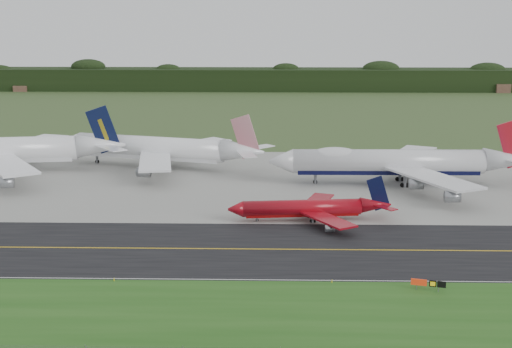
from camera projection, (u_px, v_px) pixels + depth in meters
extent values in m
plane|color=#394D24|center=(309.00, 243.00, 134.50)|extent=(600.00, 600.00, 0.00)
cube|color=#215017|center=(322.00, 321.00, 100.36)|extent=(400.00, 30.00, 0.01)
cube|color=black|center=(310.00, 249.00, 130.59)|extent=(400.00, 32.00, 0.02)
cube|color=gray|center=(300.00, 181.00, 184.23)|extent=(400.00, 78.00, 0.01)
cube|color=gold|center=(310.00, 249.00, 130.59)|extent=(400.00, 0.40, 0.00)
cube|color=silver|center=(315.00, 280.00, 115.48)|extent=(400.00, 0.25, 0.00)
cube|color=black|center=(285.00, 79.00, 401.36)|extent=(700.00, 24.00, 12.00)
cylinder|color=silver|center=(388.00, 161.00, 179.31)|extent=(47.94, 6.49, 6.08)
cube|color=black|center=(388.00, 169.00, 179.74)|extent=(45.54, 4.95, 2.13)
cone|color=silver|center=(281.00, 161.00, 179.70)|extent=(6.04, 6.13, 6.08)
cone|color=silver|center=(509.00, 160.00, 178.77)|extent=(12.69, 6.19, 6.08)
ellipsoid|color=silver|center=(335.00, 155.00, 179.13)|extent=(12.45, 5.28, 3.88)
cube|color=silver|center=(433.00, 178.00, 166.21)|extent=(19.47, 28.18, 0.52)
cube|color=silver|center=(410.00, 155.00, 192.64)|extent=(19.11, 28.25, 0.52)
cylinder|color=gray|center=(416.00, 184.00, 167.20)|extent=(3.34, 2.58, 2.55)
cylinder|color=gray|center=(397.00, 162.00, 192.49)|extent=(3.34, 2.58, 2.55)
cylinder|color=gray|center=(452.00, 197.00, 155.63)|extent=(3.34, 2.58, 2.55)
cylinder|color=gray|center=(408.00, 153.00, 203.90)|extent=(3.34, 2.58, 2.55)
cylinder|color=black|center=(315.00, 182.00, 180.75)|extent=(1.10, 0.50, 1.09)
cylinder|color=slate|center=(405.00, 179.00, 176.84)|extent=(0.86, 0.86, 4.07)
cylinder|color=black|center=(405.00, 185.00, 177.17)|extent=(1.10, 0.56, 1.09)
cylinder|color=slate|center=(400.00, 173.00, 183.37)|extent=(0.86, 0.86, 4.07)
cylinder|color=black|center=(400.00, 179.00, 183.69)|extent=(1.10, 0.56, 1.09)
cylinder|color=maroon|center=(302.00, 208.00, 148.42)|extent=(24.96, 6.03, 3.35)
cube|color=maroon|center=(302.00, 213.00, 148.65)|extent=(23.64, 5.07, 1.17)
cone|color=maroon|center=(235.00, 209.00, 147.25)|extent=(3.44, 3.67, 3.35)
cone|color=maroon|center=(376.00, 205.00, 149.67)|extent=(6.86, 4.04, 3.35)
cube|color=maroon|center=(328.00, 219.00, 142.20)|extent=(10.97, 14.10, 0.38)
cube|color=maroon|center=(316.00, 202.00, 155.60)|extent=(8.66, 14.49, 0.38)
cube|color=black|center=(378.00, 193.00, 149.16)|extent=(5.28, 0.84, 7.62)
cylinder|color=gray|center=(330.00, 228.00, 139.18)|extent=(1.97, 1.60, 1.41)
cylinder|color=gray|center=(313.00, 202.00, 158.98)|extent=(1.97, 1.60, 1.41)
cylinder|color=black|center=(257.00, 220.00, 148.16)|extent=(0.63, 0.34, 0.60)
cylinder|color=slate|center=(313.00, 219.00, 147.20)|extent=(0.52, 0.52, 1.73)
cylinder|color=black|center=(313.00, 221.00, 147.33)|extent=(0.63, 0.37, 0.60)
cylinder|color=slate|center=(310.00, 214.00, 150.78)|extent=(0.52, 0.52, 1.73)
cylinder|color=black|center=(310.00, 216.00, 150.91)|extent=(0.63, 0.37, 0.60)
cone|color=white|center=(101.00, 145.00, 196.58)|extent=(13.94, 8.57, 6.67)
cube|color=white|center=(7.00, 164.00, 179.81)|extent=(23.90, 29.62, 0.59)
cube|color=white|center=(28.00, 144.00, 208.48)|extent=(16.91, 30.96, 0.59)
cube|color=black|center=(103.00, 130.00, 195.71)|extent=(9.30, 1.94, 13.45)
cylinder|color=gray|center=(14.00, 150.00, 207.78)|extent=(4.02, 3.32, 2.80)
cylinder|color=gray|center=(6.00, 182.00, 168.64)|extent=(4.02, 3.32, 2.80)
cylinder|color=gray|center=(43.00, 142.00, 220.99)|extent=(4.02, 3.32, 2.80)
cylinder|color=slate|center=(3.00, 162.00, 197.72)|extent=(1.06, 1.06, 4.22)
cylinder|color=black|center=(3.00, 167.00, 198.05)|extent=(1.28, 0.77, 1.20)
cylinder|color=white|center=(149.00, 147.00, 199.53)|extent=(44.00, 18.09, 6.12)
cube|color=white|center=(150.00, 154.00, 199.97)|extent=(41.46, 16.01, 2.14)
cone|color=white|center=(72.00, 142.00, 206.77)|extent=(6.98, 7.40, 6.12)
cone|color=white|center=(243.00, 151.00, 191.30)|extent=(12.86, 9.10, 6.12)
cube|color=white|center=(155.00, 161.00, 185.77)|extent=(11.76, 26.15, 0.55)
cube|color=white|center=(192.00, 145.00, 209.25)|extent=(22.57, 24.23, 0.55)
cube|color=maroon|center=(246.00, 137.00, 190.22)|extent=(8.24, 2.81, 12.16)
cylinder|color=gray|center=(144.00, 172.00, 180.64)|extent=(3.92, 3.39, 2.57)
cylinder|color=gray|center=(199.00, 147.00, 215.33)|extent=(3.92, 3.39, 2.57)
cylinder|color=black|center=(97.00, 161.00, 205.55)|extent=(1.19, 0.78, 1.10)
cylinder|color=slate|center=(156.00, 163.00, 196.20)|extent=(1.06, 1.06, 3.86)
cylinder|color=black|center=(156.00, 168.00, 196.50)|extent=(1.21, 0.83, 1.10)
cylinder|color=slate|center=(166.00, 159.00, 202.46)|extent=(1.06, 1.06, 3.86)
cylinder|color=black|center=(166.00, 164.00, 202.76)|extent=(1.21, 0.83, 1.10)
cylinder|color=slate|center=(416.00, 287.00, 111.53)|extent=(0.13, 0.13, 0.78)
cylinder|color=slate|center=(438.00, 290.00, 110.62)|extent=(0.13, 0.13, 0.78)
cube|color=#A5260C|center=(419.00, 282.00, 111.24)|extent=(2.41, 0.82, 1.00)
cube|color=black|center=(433.00, 284.00, 110.67)|extent=(1.12, 0.48, 1.00)
cube|color=black|center=(442.00, 284.00, 110.30)|extent=(1.34, 0.54, 1.00)
cylinder|color=yellow|center=(114.00, 279.00, 115.19)|extent=(0.16, 0.16, 0.50)
cylinder|color=yellow|center=(332.00, 281.00, 114.39)|extent=(0.16, 0.16, 0.50)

